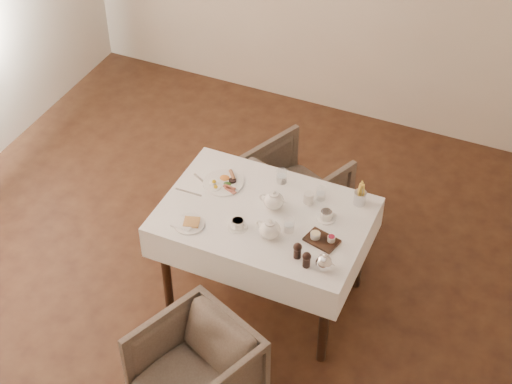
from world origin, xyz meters
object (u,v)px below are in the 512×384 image
object	(u,v)px
table	(264,227)
armchair_near	(196,371)
breakfast_plate	(224,182)
armchair_far	(295,189)
teapot_centre	(274,200)

from	to	relation	value
table	armchair_near	xyz separation A→B (m)	(-0.03, -0.92, -0.35)
table	breakfast_plate	size ratio (longest dim) A/B	4.89
armchair_far	armchair_near	bearing A→B (deg)	115.58
table	teapot_centre	size ratio (longest dim) A/B	7.40
breakfast_plate	table	bearing A→B (deg)	-38.70
table	armchair_near	bearing A→B (deg)	-91.80
armchair_near	armchair_far	distance (m)	1.72
teapot_centre	breakfast_plate	bearing A→B (deg)	163.62
table	armchair_near	size ratio (longest dim) A/B	2.05
armchair_near	armchair_far	world-z (taller)	armchair_far
table	armchair_far	distance (m)	0.87
armchair_near	teapot_centre	bearing A→B (deg)	108.80
breakfast_plate	teapot_centre	size ratio (longest dim) A/B	1.51
armchair_near	armchair_far	xyz separation A→B (m)	(-0.07, 1.71, 0.01)
armchair_far	breakfast_plate	world-z (taller)	breakfast_plate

